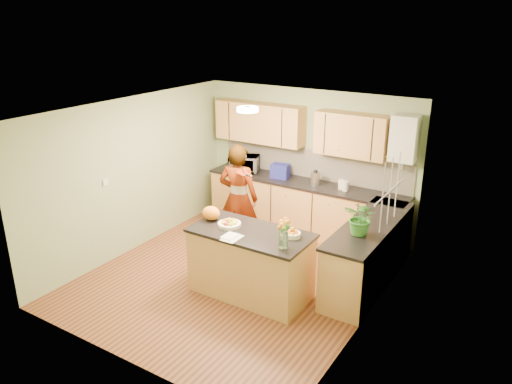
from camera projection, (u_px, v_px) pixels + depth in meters
The scene contains 28 objects.
floor at pixel (238, 276), 7.46m from camera, with size 4.50×4.50×0.00m, color #532917.
ceiling at pixel (235, 110), 6.60m from camera, with size 4.00×4.50×0.02m, color silver.
wall_back at pixel (308, 160), 8.82m from camera, with size 4.00×0.02×2.50m, color #90A677.
wall_front at pixel (116, 263), 5.24m from camera, with size 4.00×0.02×2.50m, color #90A677.
wall_left at pixel (134, 175), 8.02m from camera, with size 0.02×4.50×2.50m, color #90A677.
wall_right at pixel (373, 229), 6.03m from camera, with size 0.02×4.50×2.50m, color #90A677.
back_counter at pixel (304, 207), 8.80m from camera, with size 3.64×0.62×0.94m.
right_counter at pixel (369, 254), 7.12m from camera, with size 0.62×2.24×0.94m.
splashback at pixel (312, 164), 8.77m from camera, with size 3.60×0.02×0.52m, color silver.
upper_cabinets at pixel (295, 127), 8.57m from camera, with size 3.20×0.34×0.70m.
boiler at pixel (405, 139), 7.62m from camera, with size 0.40×0.30×0.86m.
window_right at pixel (390, 192), 6.41m from camera, with size 0.01×1.30×1.05m.
light_switch at pixel (105, 182), 7.52m from camera, with size 0.02×0.09×0.09m, color silver.
ceiling_lamp at pixel (248, 109), 6.85m from camera, with size 0.30×0.30×0.07m.
peninsula_island at pixel (251, 263), 6.86m from camera, with size 1.65×0.84×0.94m.
fruit_dish at pixel (229, 223), 6.86m from camera, with size 0.32×0.32×0.11m.
orange_bowl at pixel (292, 233), 6.53m from camera, with size 0.22×0.22×0.13m.
flower_vase at pixel (284, 226), 6.15m from camera, with size 0.24×0.24×0.45m.
orange_bag at pixel (211, 213), 7.05m from camera, with size 0.26×0.22×0.20m, color orange.
papers at pixel (232, 238), 6.51m from camera, with size 0.21×0.28×0.01m, color white.
violinist at pixel (238, 198), 8.03m from camera, with size 0.65×0.43×1.79m, color #E4B58B.
violin at pixel (241, 172), 7.57m from camera, with size 0.56×0.23×0.11m, color #4A0C04, non-canonical shape.
microwave at pixel (244, 163), 9.19m from camera, with size 0.54×0.36×0.30m, color silver.
blue_box at pixel (280, 171), 8.83m from camera, with size 0.31×0.23×0.25m, color navy.
kettle at pixel (315, 178), 8.46m from camera, with size 0.16×0.16×0.31m.
jar_cream at pixel (341, 184), 8.28m from camera, with size 0.11×0.11×0.16m, color #F3E9C2.
jar_white at pixel (345, 186), 8.21m from camera, with size 0.11×0.11×0.16m, color silver.
potted_plant at pixel (362, 218), 6.53m from camera, with size 0.43×0.38×0.48m, color #357D29.
Camera 1 is at (3.72, -5.42, 3.74)m, focal length 35.00 mm.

